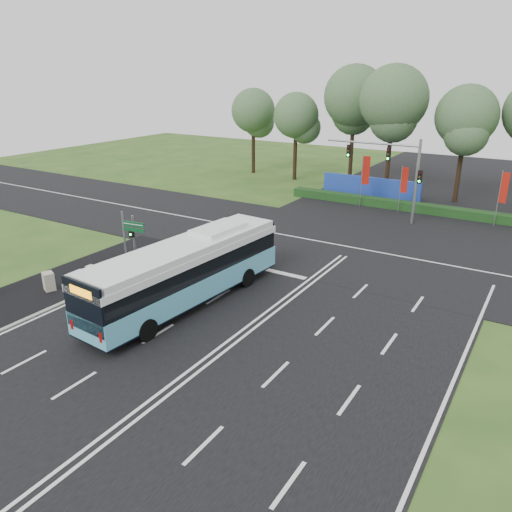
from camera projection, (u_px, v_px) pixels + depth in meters
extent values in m
plane|color=#274E1A|center=(268.00, 311.00, 26.69)|extent=(120.00, 120.00, 0.00)
cube|color=black|center=(268.00, 311.00, 26.68)|extent=(20.00, 120.00, 0.04)
cube|color=black|center=(352.00, 248.00, 36.25)|extent=(120.00, 14.00, 0.05)
cube|color=black|center=(67.00, 281.00, 30.45)|extent=(5.00, 18.00, 0.06)
cube|color=gray|center=(94.00, 289.00, 29.26)|extent=(0.25, 18.00, 0.12)
cube|color=#57ACCA|center=(187.00, 284.00, 27.24)|extent=(3.71, 13.29, 1.20)
cube|color=black|center=(188.00, 293.00, 27.43)|extent=(3.68, 13.23, 0.33)
cube|color=black|center=(186.00, 265.00, 26.86)|extent=(3.59, 13.09, 1.04)
cube|color=white|center=(186.00, 254.00, 26.63)|extent=(3.71, 13.29, 0.38)
cube|color=white|center=(185.00, 247.00, 26.50)|extent=(3.62, 12.77, 0.38)
cube|color=white|center=(218.00, 229.00, 28.46)|extent=(1.99, 3.40, 0.27)
cube|color=black|center=(84.00, 307.00, 21.91)|extent=(2.65, 0.32, 2.41)
cube|color=orange|center=(81.00, 292.00, 21.62)|extent=(1.53, 0.18, 0.38)
cylinder|color=black|center=(214.00, 268.00, 30.98)|extent=(0.39, 1.16, 1.14)
cylinder|color=black|center=(247.00, 278.00, 29.56)|extent=(0.39, 1.16, 1.14)
cylinder|color=black|center=(112.00, 315.00, 25.01)|extent=(0.39, 1.16, 1.14)
cylinder|color=black|center=(147.00, 330.00, 23.59)|extent=(0.39, 1.16, 1.14)
cylinder|color=gray|center=(135.00, 244.00, 31.56)|extent=(0.15, 0.15, 3.65)
cube|color=black|center=(132.00, 234.00, 31.19)|extent=(0.32, 0.24, 0.42)
sphere|color=#19F233|center=(130.00, 234.00, 31.11)|extent=(0.15, 0.15, 0.15)
cylinder|color=gray|center=(125.00, 243.00, 30.91)|extent=(0.12, 0.12, 4.10)
cube|color=#0B421E|center=(133.00, 224.00, 30.16)|extent=(1.53, 0.27, 0.31)
cube|color=#0B421E|center=(134.00, 230.00, 30.28)|extent=(1.53, 0.27, 0.23)
cube|color=white|center=(133.00, 224.00, 30.13)|extent=(1.42, 0.21, 0.04)
cube|color=#B9AA95|center=(49.00, 282.00, 29.00)|extent=(0.85, 0.79, 1.13)
cylinder|color=gray|center=(361.00, 181.00, 46.50)|extent=(0.08, 0.08, 4.88)
cube|color=#A3180E|center=(366.00, 170.00, 46.04)|extent=(0.64, 0.20, 2.60)
cylinder|color=gray|center=(400.00, 190.00, 44.60)|extent=(0.07, 0.07, 4.24)
cube|color=#A3180E|center=(405.00, 180.00, 44.14)|extent=(0.57, 0.05, 2.26)
cylinder|color=gray|center=(498.00, 199.00, 40.55)|extent=(0.07, 0.07, 4.64)
cube|color=#A3180E|center=(504.00, 188.00, 39.95)|extent=(0.59, 0.28, 2.47)
cylinder|color=gray|center=(416.00, 183.00, 40.84)|extent=(0.24, 0.24, 7.00)
cylinder|color=gray|center=(372.00, 143.00, 41.80)|extent=(8.00, 0.16, 0.16)
cube|color=black|center=(389.00, 154.00, 41.34)|extent=(0.32, 0.28, 1.05)
cube|color=black|center=(349.00, 151.00, 43.06)|extent=(0.32, 0.28, 1.05)
cube|color=black|center=(420.00, 177.00, 40.54)|extent=(0.32, 0.28, 1.05)
cube|color=#143513|center=(402.00, 206.00, 46.09)|extent=(22.00, 1.20, 0.80)
cube|color=#1D3BA0|center=(370.00, 188.00, 49.81)|extent=(10.00, 0.30, 2.20)
cylinder|color=black|center=(253.00, 144.00, 61.89)|extent=(0.44, 0.44, 7.20)
sphere|color=#3B5B35|center=(253.00, 111.00, 60.50)|extent=(5.31, 5.31, 5.31)
cylinder|color=black|center=(295.00, 150.00, 58.02)|extent=(0.44, 0.44, 6.99)
sphere|color=#3B5B35|center=(296.00, 115.00, 56.68)|extent=(5.15, 5.15, 5.15)
cylinder|color=black|center=(352.00, 144.00, 55.27)|extent=(0.44, 0.44, 9.06)
sphere|color=#3B5B35|center=(355.00, 96.00, 53.53)|extent=(6.68, 6.68, 6.68)
cylinder|color=black|center=(389.00, 151.00, 50.28)|extent=(0.44, 0.44, 9.04)
sphere|color=#3B5B35|center=(394.00, 99.00, 48.54)|extent=(6.66, 6.66, 6.66)
cylinder|color=black|center=(460.00, 162.00, 47.72)|extent=(0.44, 0.44, 7.77)
sphere|color=#3B5B35|center=(467.00, 116.00, 46.22)|extent=(5.73, 5.73, 5.73)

